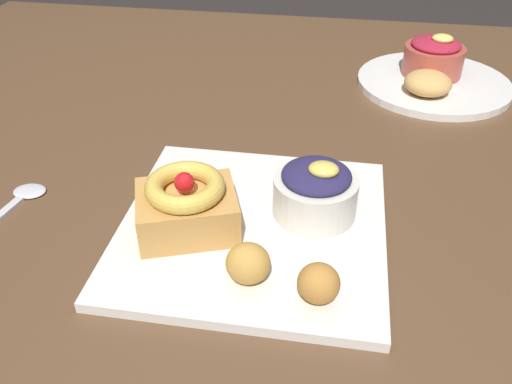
{
  "coord_description": "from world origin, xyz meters",
  "views": [
    {
      "loc": [
        0.13,
        -0.67,
        1.12
      ],
      "look_at": [
        0.06,
        -0.19,
        0.77
      ],
      "focal_mm": 38.05,
      "sensor_mm": 36.0,
      "label": 1
    }
  ],
  "objects_px": {
    "back_ramekin": "(434,57)",
    "spoon": "(15,204)",
    "front_plate": "(253,227)",
    "back_pastry": "(428,83)",
    "fritter_front": "(319,283)",
    "cake_slice": "(187,205)",
    "fritter_middle": "(248,263)",
    "back_plate": "(433,83)",
    "berry_ramekin": "(315,191)"
  },
  "relations": [
    {
      "from": "front_plate",
      "to": "back_pastry",
      "type": "xyz_separation_m",
      "value": [
        0.22,
        0.37,
        0.02
      ]
    },
    {
      "from": "back_plate",
      "to": "back_ramekin",
      "type": "distance_m",
      "value": 0.04
    },
    {
      "from": "cake_slice",
      "to": "spoon",
      "type": "xyz_separation_m",
      "value": [
        -0.22,
        0.02,
        -0.04
      ]
    },
    {
      "from": "back_pastry",
      "to": "spoon",
      "type": "relative_size",
      "value": 0.59
    },
    {
      "from": "cake_slice",
      "to": "back_pastry",
      "type": "distance_m",
      "value": 0.48
    },
    {
      "from": "front_plate",
      "to": "back_ramekin",
      "type": "relative_size",
      "value": 2.91
    },
    {
      "from": "fritter_middle",
      "to": "berry_ramekin",
      "type": "bearing_deg",
      "value": 64.38
    },
    {
      "from": "back_ramekin",
      "to": "back_plate",
      "type": "bearing_deg",
      "value": -80.37
    },
    {
      "from": "berry_ramekin",
      "to": "fritter_middle",
      "type": "relative_size",
      "value": 2.15
    },
    {
      "from": "back_ramekin",
      "to": "fritter_middle",
      "type": "bearing_deg",
      "value": -112.68
    },
    {
      "from": "cake_slice",
      "to": "fritter_front",
      "type": "distance_m",
      "value": 0.17
    },
    {
      "from": "front_plate",
      "to": "fritter_front",
      "type": "bearing_deg",
      "value": -52.03
    },
    {
      "from": "back_ramekin",
      "to": "fritter_front",
      "type": "bearing_deg",
      "value": -105.78
    },
    {
      "from": "back_plate",
      "to": "fritter_middle",
      "type": "bearing_deg",
      "value": -113.99
    },
    {
      "from": "cake_slice",
      "to": "berry_ramekin",
      "type": "height_order",
      "value": "cake_slice"
    },
    {
      "from": "front_plate",
      "to": "back_ramekin",
      "type": "bearing_deg",
      "value": 62.55
    },
    {
      "from": "spoon",
      "to": "berry_ramekin",
      "type": "bearing_deg",
      "value": -75.65
    },
    {
      "from": "fritter_middle",
      "to": "back_ramekin",
      "type": "height_order",
      "value": "back_ramekin"
    },
    {
      "from": "front_plate",
      "to": "spoon",
      "type": "bearing_deg",
      "value": 179.6
    },
    {
      "from": "front_plate",
      "to": "back_pastry",
      "type": "distance_m",
      "value": 0.43
    },
    {
      "from": "fritter_middle",
      "to": "back_ramekin",
      "type": "relative_size",
      "value": 0.44
    },
    {
      "from": "front_plate",
      "to": "fritter_middle",
      "type": "xyz_separation_m",
      "value": [
        0.01,
        -0.09,
        0.03
      ]
    },
    {
      "from": "cake_slice",
      "to": "fritter_middle",
      "type": "xyz_separation_m",
      "value": [
        0.08,
        -0.06,
        -0.01
      ]
    },
    {
      "from": "fritter_front",
      "to": "cake_slice",
      "type": "bearing_deg",
      "value": 151.54
    },
    {
      "from": "fritter_middle",
      "to": "fritter_front",
      "type": "bearing_deg",
      "value": -11.65
    },
    {
      "from": "back_plate",
      "to": "spoon",
      "type": "height_order",
      "value": "back_plate"
    },
    {
      "from": "fritter_front",
      "to": "fritter_middle",
      "type": "distance_m",
      "value": 0.07
    },
    {
      "from": "back_pastry",
      "to": "spoon",
      "type": "xyz_separation_m",
      "value": [
        -0.51,
        -0.37,
        -0.03
      ]
    },
    {
      "from": "front_plate",
      "to": "back_plate",
      "type": "relative_size",
      "value": 1.14
    },
    {
      "from": "berry_ramekin",
      "to": "fritter_middle",
      "type": "height_order",
      "value": "berry_ramekin"
    },
    {
      "from": "fritter_front",
      "to": "fritter_middle",
      "type": "xyz_separation_m",
      "value": [
        -0.07,
        0.01,
        0.0
      ]
    },
    {
      "from": "fritter_front",
      "to": "back_pastry",
      "type": "xyz_separation_m",
      "value": [
        0.14,
        0.47,
        -0.0
      ]
    },
    {
      "from": "fritter_front",
      "to": "berry_ramekin",
      "type": "bearing_deg",
      "value": 95.76
    },
    {
      "from": "back_pastry",
      "to": "spoon",
      "type": "distance_m",
      "value": 0.63
    },
    {
      "from": "front_plate",
      "to": "berry_ramekin",
      "type": "xyz_separation_m",
      "value": [
        0.06,
        0.03,
        0.04
      ]
    },
    {
      "from": "fritter_middle",
      "to": "back_plate",
      "type": "height_order",
      "value": "fritter_middle"
    },
    {
      "from": "cake_slice",
      "to": "spoon",
      "type": "distance_m",
      "value": 0.22
    },
    {
      "from": "back_plate",
      "to": "back_pastry",
      "type": "bearing_deg",
      "value": -108.47
    },
    {
      "from": "cake_slice",
      "to": "back_plate",
      "type": "xyz_separation_m",
      "value": [
        0.3,
        0.44,
        -0.04
      ]
    },
    {
      "from": "fritter_front",
      "to": "spoon",
      "type": "bearing_deg",
      "value": 164.43
    },
    {
      "from": "fritter_front",
      "to": "back_pastry",
      "type": "relative_size",
      "value": 0.54
    },
    {
      "from": "berry_ramekin",
      "to": "back_pastry",
      "type": "xyz_separation_m",
      "value": [
        0.15,
        0.34,
        -0.01
      ]
    },
    {
      "from": "back_ramekin",
      "to": "spoon",
      "type": "xyz_separation_m",
      "value": [
        -0.52,
        -0.45,
        -0.04
      ]
    },
    {
      "from": "back_plate",
      "to": "back_pastry",
      "type": "relative_size",
      "value": 3.4
    },
    {
      "from": "back_ramekin",
      "to": "cake_slice",
      "type": "bearing_deg",
      "value": -122.64
    },
    {
      "from": "fritter_middle",
      "to": "back_ramekin",
      "type": "xyz_separation_m",
      "value": [
        0.22,
        0.53,
        0.01
      ]
    },
    {
      "from": "fritter_middle",
      "to": "back_pastry",
      "type": "distance_m",
      "value": 0.5
    },
    {
      "from": "cake_slice",
      "to": "fritter_middle",
      "type": "distance_m",
      "value": 0.1
    },
    {
      "from": "fritter_front",
      "to": "front_plate",
      "type": "bearing_deg",
      "value": 127.97
    },
    {
      "from": "cake_slice",
      "to": "back_ramekin",
      "type": "xyz_separation_m",
      "value": [
        0.3,
        0.47,
        -0.0
      ]
    }
  ]
}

